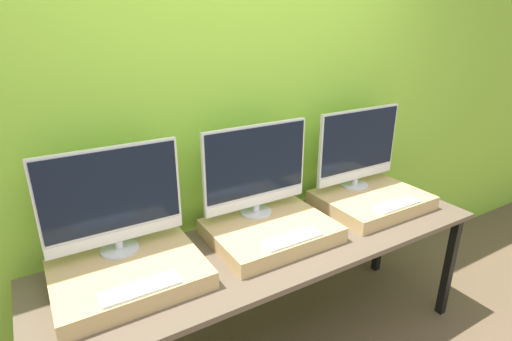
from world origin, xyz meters
TOP-DOWN VIEW (x-y plane):
  - wall_back at (0.00, 0.79)m, footprint 8.00×0.04m
  - workbench at (0.00, 0.36)m, footprint 2.51×0.72m
  - wooden_riser_left at (-0.78, 0.42)m, footprint 0.66×0.52m
  - monitor_left at (-0.78, 0.58)m, footprint 0.64×0.18m
  - keyboard_left at (-0.78, 0.22)m, footprint 0.33×0.10m
  - wooden_riser_center at (0.00, 0.42)m, footprint 0.66×0.52m
  - monitor_center at (0.00, 0.58)m, footprint 0.64×0.18m
  - keyboard_center at (0.00, 0.22)m, footprint 0.33×0.10m
  - wooden_riser_right at (0.78, 0.42)m, footprint 0.66×0.52m
  - monitor_right at (0.78, 0.58)m, footprint 0.64×0.18m
  - keyboard_right at (0.78, 0.22)m, footprint 0.33×0.10m

SIDE VIEW (x-z plane):
  - workbench at x=0.00m, z-range 0.33..1.10m
  - wooden_riser_left at x=-0.78m, z-range 0.78..0.86m
  - wooden_riser_center at x=0.00m, z-range 0.78..0.86m
  - wooden_riser_right at x=0.78m, z-range 0.78..0.86m
  - keyboard_left at x=-0.78m, z-range 0.86..0.88m
  - keyboard_center at x=0.00m, z-range 0.86..0.88m
  - keyboard_right at x=0.78m, z-range 0.86..0.88m
  - monitor_left at x=-0.78m, z-range 0.87..1.40m
  - monitor_center at x=0.00m, z-range 0.87..1.40m
  - monitor_right at x=0.78m, z-range 0.87..1.40m
  - wall_back at x=0.00m, z-range 0.00..2.60m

